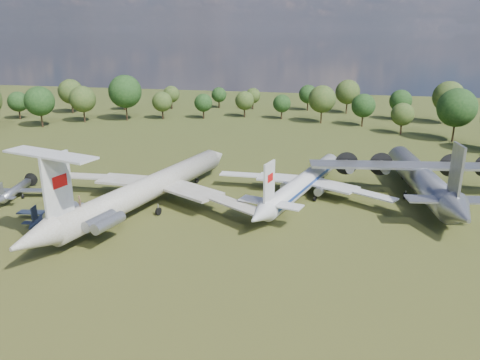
% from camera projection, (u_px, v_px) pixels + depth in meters
% --- Properties ---
extents(ground, '(300.00, 300.00, 0.00)m').
position_uv_depth(ground, '(171.00, 202.00, 81.10)').
color(ground, '#264416').
rests_on(ground, ground).
extents(il62_airliner, '(55.35, 64.43, 5.43)m').
position_uv_depth(il62_airliner, '(150.00, 192.00, 77.75)').
color(il62_airliner, silver).
rests_on(il62_airliner, ground).
extents(tu104_jet, '(43.00, 50.50, 4.33)m').
position_uv_depth(tu104_jet, '(303.00, 186.00, 82.75)').
color(tu104_jet, silver).
rests_on(tu104_jet, ground).
extents(an12_transport, '(44.66, 48.51, 5.70)m').
position_uv_depth(an12_transport, '(421.00, 182.00, 82.49)').
color(an12_transport, '#A4A6AC').
rests_on(an12_transport, ground).
extents(small_prop_west, '(12.49, 15.68, 2.09)m').
position_uv_depth(small_prop_west, '(50.00, 215.00, 72.73)').
color(small_prop_west, black).
rests_on(small_prop_west, ground).
extents(small_prop_northwest, '(13.33, 16.35, 2.13)m').
position_uv_depth(small_prop_northwest, '(16.00, 192.00, 82.76)').
color(small_prop_northwest, '#A2A5AA').
rests_on(small_prop_northwest, ground).
extents(person_on_il62, '(0.70, 0.63, 1.62)m').
position_uv_depth(person_on_il62, '(80.00, 201.00, 63.75)').
color(person_on_il62, brown).
rests_on(person_on_il62, il62_airliner).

